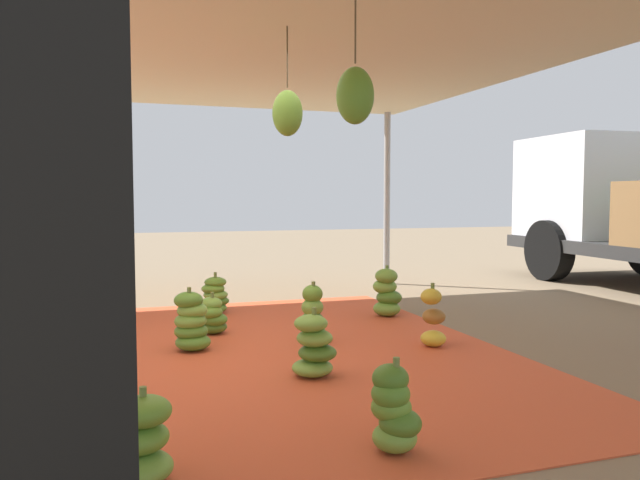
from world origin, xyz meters
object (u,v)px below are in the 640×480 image
object	(u,v)px
banana_bunch_7	(433,320)
banana_bunch_12	(101,305)
banana_bunch_3	(39,312)
banana_bunch_9	(191,323)
banana_bunch_6	(141,442)
banana_bunch_8	(387,294)
banana_bunch_11	(213,317)
banana_bunch_2	(314,348)
banana_bunch_5	(215,296)
banana_bunch_0	(313,316)
banana_bunch_10	(43,457)
speaker_stack	(56,322)
crate_0	(64,289)
banana_bunch_4	(394,411)

from	to	relation	value
banana_bunch_7	banana_bunch_12	distance (m)	3.48
banana_bunch_3	banana_bunch_9	world-z (taller)	banana_bunch_9
banana_bunch_7	banana_bunch_6	bearing A→B (deg)	-53.22
banana_bunch_8	banana_bunch_11	bearing A→B (deg)	-80.96
banana_bunch_2	banana_bunch_9	bearing A→B (deg)	-144.95
banana_bunch_5	banana_bunch_7	size ratio (longest dim) A/B	0.83
banana_bunch_0	banana_bunch_10	world-z (taller)	banana_bunch_0
banana_bunch_10	banana_bunch_8	bearing A→B (deg)	137.19
banana_bunch_3	speaker_stack	bearing A→B (deg)	6.68
banana_bunch_2	banana_bunch_9	xyz separation A→B (m)	(-1.13, -0.79, 0.02)
banana_bunch_0	banana_bunch_3	world-z (taller)	banana_bunch_0
banana_bunch_3	crate_0	bearing A→B (deg)	178.03
banana_bunch_12	speaker_stack	xyz separation A→B (m)	(5.10, -0.01, 0.80)
banana_bunch_10	crate_0	world-z (taller)	banana_bunch_10
banana_bunch_0	banana_bunch_5	world-z (taller)	banana_bunch_0
banana_bunch_4	banana_bunch_5	world-z (taller)	banana_bunch_4
banana_bunch_3	banana_bunch_5	xyz separation A→B (m)	(-0.47, 1.86, 0.00)
banana_bunch_7	banana_bunch_3	bearing A→B (deg)	-117.51
banana_bunch_10	banana_bunch_9	bearing A→B (deg)	160.00
banana_bunch_6	speaker_stack	xyz separation A→B (m)	(1.20, -0.26, 0.83)
banana_bunch_2	banana_bunch_8	xyz separation A→B (m)	(-2.05, 1.54, 0.04)
banana_bunch_8	crate_0	bearing A→B (deg)	-124.37
banana_bunch_2	crate_0	bearing A→B (deg)	-155.19
banana_bunch_8	banana_bunch_0	bearing A→B (deg)	-50.39
banana_bunch_5	banana_bunch_2	bearing A→B (deg)	6.25
banana_bunch_4	crate_0	distance (m)	6.36
banana_bunch_2	banana_bunch_3	size ratio (longest dim) A/B	1.16
banana_bunch_10	banana_bunch_4	bearing A→B (deg)	90.92
banana_bunch_6	banana_bunch_11	bearing A→B (deg)	165.43
banana_bunch_7	speaker_stack	world-z (taller)	speaker_stack
banana_bunch_2	banana_bunch_6	world-z (taller)	banana_bunch_2
banana_bunch_11	banana_bunch_2	bearing A→B (deg)	16.60
banana_bunch_5	banana_bunch_11	world-z (taller)	banana_bunch_5
banana_bunch_12	crate_0	world-z (taller)	banana_bunch_12
banana_bunch_7	banana_bunch_8	xyz separation A→B (m)	(-1.48, 0.21, 0.01)
crate_0	banana_bunch_9	bearing A→B (deg)	20.96
banana_bunch_3	banana_bunch_5	bearing A→B (deg)	104.33
banana_bunch_3	banana_bunch_12	xyz separation A→B (m)	(-0.10, 0.59, 0.03)
banana_bunch_7	banana_bunch_12	world-z (taller)	banana_bunch_7
banana_bunch_6	banana_bunch_5	bearing A→B (deg)	166.68
banana_bunch_4	crate_0	size ratio (longest dim) A/B	0.97
banana_bunch_2	banana_bunch_4	bearing A→B (deg)	-0.93
banana_bunch_12	banana_bunch_2	bearing A→B (deg)	32.31
banana_bunch_2	banana_bunch_3	world-z (taller)	banana_bunch_2
banana_bunch_6	banana_bunch_9	size ratio (longest dim) A/B	0.81
banana_bunch_0	banana_bunch_12	world-z (taller)	banana_bunch_0
banana_bunch_5	speaker_stack	bearing A→B (deg)	-13.04
banana_bunch_7	banana_bunch_8	distance (m)	1.49
crate_0	banana_bunch_3	bearing A→B (deg)	-1.97
banana_bunch_9	banana_bunch_5	bearing A→B (deg)	164.67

